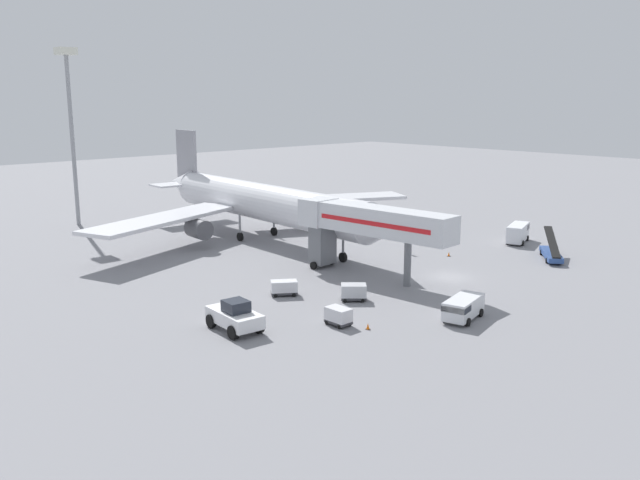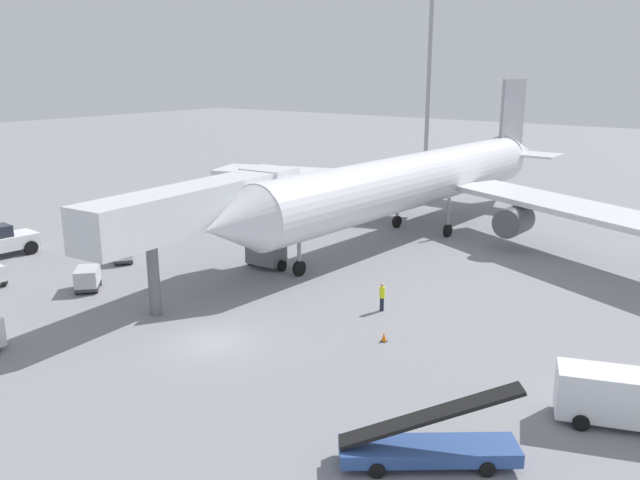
# 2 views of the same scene
# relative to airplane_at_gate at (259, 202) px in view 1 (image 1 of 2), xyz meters

# --- Properties ---
(ground_plane) EXTENTS (300.00, 300.00, 0.00)m
(ground_plane) POSITION_rel_airplane_at_gate_xyz_m (2.57, -27.84, -4.83)
(ground_plane) COLOR gray
(airplane_at_gate) EXTENTS (47.91, 48.39, 13.21)m
(airplane_at_gate) POSITION_rel_airplane_at_gate_xyz_m (0.00, 0.00, 0.00)
(airplane_at_gate) COLOR silver
(airplane_at_gate) RESTS_ON ground
(jet_bridge) EXTENTS (4.58, 18.05, 7.38)m
(jet_bridge) POSITION_rel_airplane_at_gate_xyz_m (-3.55, -21.76, 0.69)
(jet_bridge) COLOR silver
(jet_bridge) RESTS_ON ground
(pushback_tug) EXTENTS (3.08, 5.33, 2.50)m
(pushback_tug) POSITION_rel_airplane_at_gate_xyz_m (-22.77, -26.06, -3.67)
(pushback_tug) COLOR white
(pushback_tug) RESTS_ON ground
(belt_loader_truck) EXTENTS (6.27, 5.36, 3.19)m
(belt_loader_truck) POSITION_rel_airplane_at_gate_xyz_m (17.21, -31.09, -4.07)
(belt_loader_truck) COLOR #2D4C8E
(belt_loader_truck) RESTS_ON ground
(service_van_mid_right) EXTENTS (5.00, 3.02, 1.81)m
(service_van_mid_right) POSITION_rel_airplane_at_gate_xyz_m (-7.55, -36.65, -3.78)
(service_van_mid_right) COLOR silver
(service_van_mid_right) RESTS_ON ground
(service_van_far_right) EXTENTS (5.66, 3.61, 2.31)m
(service_van_far_right) POSITION_rel_airplane_at_gate_xyz_m (22.50, -23.70, -3.52)
(service_van_far_right) COLOR white
(service_van_far_right) RESTS_ON ground
(baggage_cart_far_center) EXTENTS (1.31, 2.04, 1.45)m
(baggage_cart_far_center) POSITION_rel_airplane_at_gate_xyz_m (-15.97, -30.68, -4.03)
(baggage_cart_far_center) COLOR #38383D
(baggage_cart_far_center) RESTS_ON ground
(baggage_cart_near_right) EXTENTS (2.60, 2.56, 1.50)m
(baggage_cart_near_right) POSITION_rel_airplane_at_gate_xyz_m (-10.31, -26.86, -4.00)
(baggage_cart_near_right) COLOR #38383D
(baggage_cart_near_right) RESTS_ON ground
(baggage_cart_far_left) EXTENTS (2.72, 2.43, 1.39)m
(baggage_cart_far_left) POSITION_rel_airplane_at_gate_xyz_m (-13.86, -21.38, -4.06)
(baggage_cart_far_left) COLOR #38383D
(baggage_cart_far_left) RESTS_ON ground
(ground_crew_worker_foreground) EXTENTS (0.46, 0.46, 1.77)m
(ground_crew_worker_foreground) POSITION_rel_airplane_at_gate_xyz_m (7.47, -18.46, -3.90)
(ground_crew_worker_foreground) COLOR #1E2333
(ground_crew_worker_foreground) RESTS_ON ground
(safety_cone_alpha) EXTENTS (0.32, 0.32, 0.50)m
(safety_cone_alpha) POSITION_rel_airplane_at_gate_xyz_m (9.98, -22.35, -4.59)
(safety_cone_alpha) COLOR black
(safety_cone_alpha) RESTS_ON ground
(safety_cone_bravo) EXTENTS (0.32, 0.32, 0.49)m
(safety_cone_bravo) POSITION_rel_airplane_at_gate_xyz_m (-14.97, -32.98, -4.59)
(safety_cone_bravo) COLOR black
(safety_cone_bravo) RESTS_ON ground
(apron_light_mast) EXTENTS (2.40, 2.40, 24.52)m
(apron_light_mast) POSITION_rel_airplane_at_gate_xyz_m (-12.86, 25.71, 12.30)
(apron_light_mast) COLOR #93969B
(apron_light_mast) RESTS_ON ground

